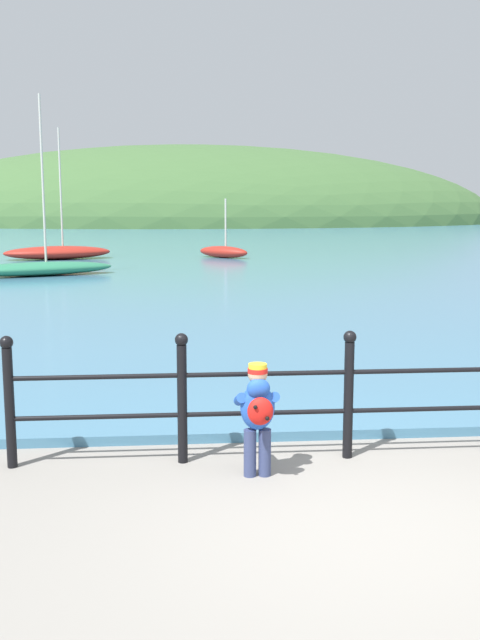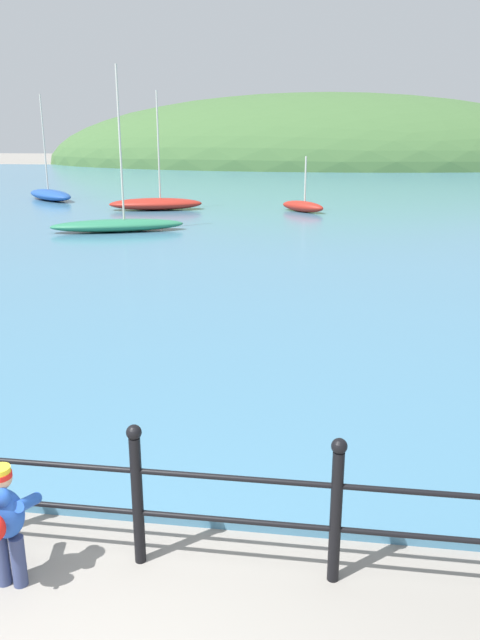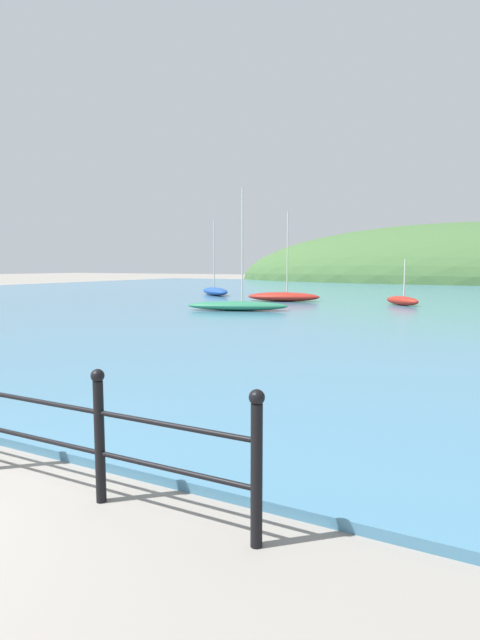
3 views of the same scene
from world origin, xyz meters
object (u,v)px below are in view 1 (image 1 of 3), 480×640
Objects in this scene: boat_far_left at (223,252)px; boat_green_fishing at (58,252)px; boat_red_dinghy at (39,268)px; child_in_coat at (258,409)px.

boat_green_fishing is at bearing -178.51° from boat_far_left.
boat_red_dinghy is at bearing -132.98° from boat_far_left.
boat_far_left is at bearing 87.15° from child_in_coat.
child_in_coat is 0.44× the size of boat_far_left.
child_in_coat is at bearing -73.90° from boat_red_dinghy.
boat_green_fishing is at bearing 93.66° from boat_red_dinghy.
boat_green_fishing reaches higher than boat_far_left.
boat_far_left is at bearing 1.49° from boat_green_fishing.
boat_red_dinghy reaches higher than boat_far_left.
boat_red_dinghy reaches higher than child_in_coat.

